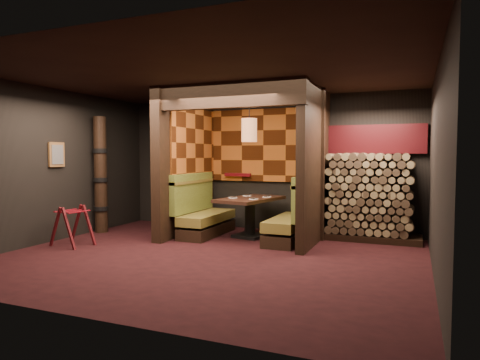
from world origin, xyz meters
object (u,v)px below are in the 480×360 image
Objects in this scene: booth_bench_left at (203,215)px; pendant_lamp at (249,130)px; dining_table at (250,210)px; booth_bench_right at (294,220)px; totem_column at (101,176)px; luggage_rack at (72,224)px; firewood_stack at (373,197)px.

booth_bench_left is 1.96m from pendant_lamp.
booth_bench_right is at bearing -7.18° from dining_table.
totem_column is (-3.07, -0.66, 0.64)m from dining_table.
pendant_lamp reaches higher than totem_column.
booth_bench_left is at bearing 14.75° from totem_column.
totem_column is (-3.07, -0.61, -0.90)m from pendant_lamp.
pendant_lamp is 3.26m from totem_column.
totem_column is at bearing -172.14° from booth_bench_right.
luggage_rack is at bearing -153.11° from booth_bench_right.
dining_table is at bearing 12.20° from totem_column.
booth_bench_right reaches higher than dining_table.
pendant_lamp reaches higher than firewood_stack.
firewood_stack reaches higher than booth_bench_left.
firewood_stack is (3.25, 0.70, 0.42)m from booth_bench_left.
booth_bench_right is 1.00× the size of dining_table.
luggage_rack is at bearing -144.10° from dining_table.
totem_column is at bearing -166.81° from firewood_stack.
booth_bench_left is 0.67× the size of totem_column.
booth_bench_left is 2.46m from luggage_rack.
booth_bench_left and booth_bench_right have the same top height.
pendant_lamp is at bearing 35.19° from luggage_rack.
booth_bench_left reaches higher than luggage_rack.
booth_bench_right is 1.58m from firewood_stack.
luggage_rack is (-2.65, -1.92, -0.17)m from dining_table.
pendant_lamp reaches higher than booth_bench_left.
totem_column reaches higher than firewood_stack.
pendant_lamp is (-0.91, 0.06, 1.69)m from booth_bench_right.
luggage_rack is 0.32× the size of totem_column.
firewood_stack is at bearing 15.70° from pendant_lamp.
booth_bench_right is at bearing 7.86° from totem_column.
firewood_stack is (2.26, 0.64, -1.27)m from pendant_lamp.
booth_bench_left is at bearing -173.38° from dining_table.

